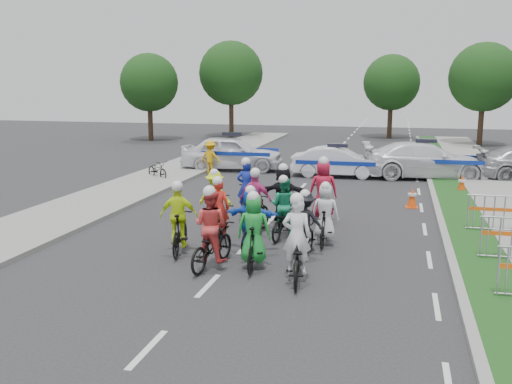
% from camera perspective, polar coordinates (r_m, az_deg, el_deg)
% --- Properties ---
extents(ground, '(90.00, 90.00, 0.00)m').
position_cam_1_polar(ground, '(12.18, -4.82, -9.34)').
color(ground, '#28282B').
rests_on(ground, ground).
extents(curb_right, '(0.20, 60.00, 0.12)m').
position_cam_1_polar(curb_right, '(16.39, 18.40, -4.33)').
color(curb_right, gray).
rests_on(curb_right, ground).
extents(grass_strip, '(1.20, 60.00, 0.11)m').
position_cam_1_polar(grass_strip, '(16.46, 20.83, -4.44)').
color(grass_strip, '#1A4616').
rests_on(grass_strip, ground).
extents(sidewalk_left, '(3.00, 60.00, 0.13)m').
position_cam_1_polar(sidewalk_left, '(19.29, -18.42, -2.07)').
color(sidewalk_left, gray).
rests_on(sidewalk_left, ground).
extents(rider_0, '(0.92, 1.99, 1.95)m').
position_cam_1_polar(rider_0, '(12.27, 4.10, -6.01)').
color(rider_0, black).
rests_on(rider_0, ground).
extents(rider_1, '(0.81, 1.78, 1.83)m').
position_cam_1_polar(rider_1, '(13.03, -0.20, -4.66)').
color(rider_1, black).
rests_on(rider_1, ground).
extents(rider_2, '(0.97, 1.98, 1.94)m').
position_cam_1_polar(rider_2, '(13.14, -4.51, -4.54)').
color(rider_2, black).
rests_on(rider_2, ground).
extents(rider_3, '(0.99, 1.83, 1.86)m').
position_cam_1_polar(rider_3, '(14.28, -7.67, -3.35)').
color(rider_3, black).
rests_on(rider_3, ground).
extents(rider_4, '(0.97, 1.69, 1.69)m').
position_cam_1_polar(rider_4, '(13.99, 4.91, -3.81)').
color(rider_4, black).
rests_on(rider_4, ground).
extents(rider_5, '(1.39, 1.66, 1.73)m').
position_cam_1_polar(rider_5, '(14.25, -0.49, -3.21)').
color(rider_5, black).
rests_on(rider_5, ground).
extents(rider_6, '(0.85, 1.85, 1.82)m').
position_cam_1_polar(rider_6, '(15.10, -3.71, -2.93)').
color(rider_6, black).
rests_on(rider_6, ground).
extents(rider_7, '(0.72, 1.62, 1.70)m').
position_cam_1_polar(rider_7, '(15.02, 6.93, -2.81)').
color(rider_7, black).
rests_on(rider_7, ground).
extents(rider_8, '(0.87, 1.81, 1.77)m').
position_cam_1_polar(rider_8, '(15.58, 2.78, -2.27)').
color(rider_8, black).
rests_on(rider_8, ground).
extents(rider_9, '(1.01, 1.86, 1.89)m').
position_cam_1_polar(rider_9, '(16.01, -0.01, -1.65)').
color(rider_9, black).
rests_on(rider_9, ground).
extents(rider_10, '(0.99, 1.75, 1.76)m').
position_cam_1_polar(rider_10, '(16.71, -4.08, -1.28)').
color(rider_10, black).
rests_on(rider_10, ground).
extents(rider_11, '(1.54, 1.83, 1.90)m').
position_cam_1_polar(rider_11, '(16.83, 2.76, -0.80)').
color(rider_11, black).
rests_on(rider_11, ground).
extents(rider_12, '(0.84, 1.96, 1.94)m').
position_cam_1_polar(rider_12, '(17.83, -0.93, -0.64)').
color(rider_12, black).
rests_on(rider_12, ground).
extents(rider_13, '(0.94, 2.00, 2.04)m').
position_cam_1_polar(rider_13, '(17.43, 6.73, -0.50)').
color(rider_13, black).
rests_on(rider_13, ground).
extents(police_car_0, '(5.12, 2.59, 1.67)m').
position_cam_1_polar(police_car_0, '(27.78, -2.41, 3.93)').
color(police_car_0, white).
rests_on(police_car_0, ground).
extents(police_car_1, '(4.11, 1.54, 1.34)m').
position_cam_1_polar(police_car_1, '(26.06, 8.13, 3.00)').
color(police_car_1, white).
rests_on(police_car_1, ground).
extents(police_car_2, '(5.75, 2.97, 1.59)m').
position_cam_1_polar(police_car_2, '(26.47, 16.54, 3.05)').
color(police_car_2, white).
rests_on(police_car_2, ground).
extents(marshal_hiviz, '(1.09, 0.76, 1.55)m').
position_cam_1_polar(marshal_hiviz, '(26.79, -4.57, 3.51)').
color(marshal_hiviz, '#E4A50C').
rests_on(marshal_hiviz, ground).
extents(barrier_2, '(2.00, 0.51, 1.12)m').
position_cam_1_polar(barrier_2, '(17.36, 23.56, -2.15)').
color(barrier_2, '#A5A8AD').
rests_on(barrier_2, ground).
extents(cone_0, '(0.40, 0.40, 0.70)m').
position_cam_1_polar(cone_0, '(20.15, 15.34, -0.55)').
color(cone_0, '#F24C0C').
rests_on(cone_0, ground).
extents(cone_1, '(0.40, 0.40, 0.70)m').
position_cam_1_polar(cone_1, '(23.52, 19.88, 0.79)').
color(cone_1, '#F24C0C').
rests_on(cone_1, ground).
extents(parked_bike, '(1.55, 1.34, 0.80)m').
position_cam_1_polar(parked_bike, '(25.60, -9.83, 2.20)').
color(parked_bike, black).
rests_on(parked_bike, ground).
extents(tree_0, '(4.20, 4.20, 6.30)m').
position_cam_1_polar(tree_0, '(42.67, -10.65, 10.70)').
color(tree_0, '#382619').
rests_on(tree_0, ground).
extents(tree_1, '(4.55, 4.55, 6.82)m').
position_cam_1_polar(tree_1, '(41.13, 21.85, 10.60)').
color(tree_1, '#382619').
rests_on(tree_1, ground).
extents(tree_3, '(4.90, 4.90, 7.35)m').
position_cam_1_polar(tree_3, '(44.67, -2.52, 11.77)').
color(tree_3, '#382619').
rests_on(tree_3, ground).
extents(tree_4, '(4.20, 4.20, 6.30)m').
position_cam_1_polar(tree_4, '(44.80, 13.40, 10.59)').
color(tree_4, '#382619').
rests_on(tree_4, ground).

